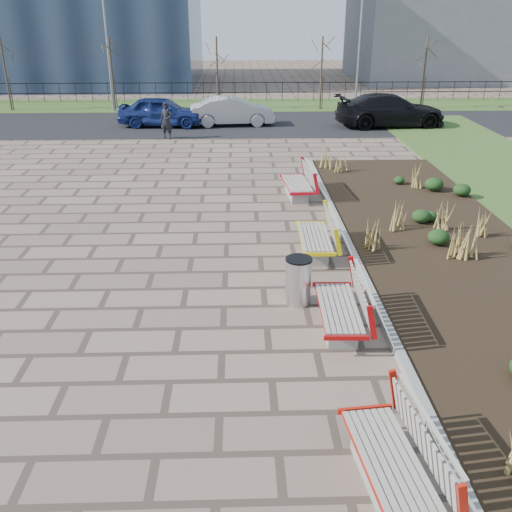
{
  "coord_description": "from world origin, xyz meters",
  "views": [
    {
      "loc": [
        1.17,
        -7.69,
        5.6
      ],
      "look_at": [
        1.5,
        3.0,
        0.9
      ],
      "focal_mm": 40.0,
      "sensor_mm": 36.0,
      "label": 1
    }
  ],
  "objects_px": {
    "pedestrian": "(166,121)",
    "car_black": "(390,110)",
    "bench_c": "(315,235)",
    "bench_d": "(297,182)",
    "bench_a": "(391,457)",
    "lamp_west": "(108,56)",
    "car_blue": "(161,111)",
    "litter_bin": "(298,281)",
    "car_silver": "(232,111)",
    "bench_b": "(339,305)",
    "lamp_east": "(359,56)"
  },
  "relations": [
    {
      "from": "pedestrian",
      "to": "car_black",
      "type": "distance_m",
      "value": 11.2
    },
    {
      "from": "bench_c",
      "to": "bench_d",
      "type": "height_order",
      "value": "same"
    },
    {
      "from": "bench_a",
      "to": "bench_d",
      "type": "xyz_separation_m",
      "value": [
        0.0,
        12.04,
        0.0
      ]
    },
    {
      "from": "bench_a",
      "to": "lamp_west",
      "type": "distance_m",
      "value": 29.82
    },
    {
      "from": "bench_a",
      "to": "car_black",
      "type": "relative_size",
      "value": 0.38
    },
    {
      "from": "bench_d",
      "to": "car_blue",
      "type": "relative_size",
      "value": 0.49
    },
    {
      "from": "litter_bin",
      "to": "car_silver",
      "type": "height_order",
      "value": "car_silver"
    },
    {
      "from": "bench_b",
      "to": "litter_bin",
      "type": "xyz_separation_m",
      "value": [
        -0.65,
        1.04,
        -0.01
      ]
    },
    {
      "from": "pedestrian",
      "to": "car_black",
      "type": "relative_size",
      "value": 0.3
    },
    {
      "from": "bench_a",
      "to": "litter_bin",
      "type": "relative_size",
      "value": 2.16
    },
    {
      "from": "bench_a",
      "to": "car_silver",
      "type": "height_order",
      "value": "car_silver"
    },
    {
      "from": "car_blue",
      "to": "car_silver",
      "type": "height_order",
      "value": "car_blue"
    },
    {
      "from": "bench_b",
      "to": "litter_bin",
      "type": "distance_m",
      "value": 1.23
    },
    {
      "from": "litter_bin",
      "to": "bench_a",
      "type": "bearing_deg",
      "value": -82.5
    },
    {
      "from": "pedestrian",
      "to": "car_blue",
      "type": "distance_m",
      "value": 3.0
    },
    {
      "from": "car_black",
      "to": "lamp_west",
      "type": "xyz_separation_m",
      "value": [
        -14.8,
        4.84,
        2.23
      ]
    },
    {
      "from": "lamp_east",
      "to": "car_silver",
      "type": "bearing_deg",
      "value": -148.71
    },
    {
      "from": "bench_b",
      "to": "car_silver",
      "type": "distance_m",
      "value": 20.18
    },
    {
      "from": "bench_b",
      "to": "bench_d",
      "type": "relative_size",
      "value": 1.0
    },
    {
      "from": "car_silver",
      "to": "bench_a",
      "type": "bearing_deg",
      "value": -179.13
    },
    {
      "from": "car_blue",
      "to": "pedestrian",
      "type": "bearing_deg",
      "value": -164.28
    },
    {
      "from": "car_blue",
      "to": "litter_bin",
      "type": "bearing_deg",
      "value": -160.65
    },
    {
      "from": "car_blue",
      "to": "car_silver",
      "type": "bearing_deg",
      "value": -83.24
    },
    {
      "from": "car_silver",
      "to": "car_black",
      "type": "relative_size",
      "value": 0.78
    },
    {
      "from": "bench_d",
      "to": "bench_a",
      "type": "bearing_deg",
      "value": -94.25
    },
    {
      "from": "bench_b",
      "to": "bench_d",
      "type": "xyz_separation_m",
      "value": [
        0.0,
        8.13,
        0.0
      ]
    },
    {
      "from": "lamp_west",
      "to": "lamp_east",
      "type": "bearing_deg",
      "value": 0.0
    },
    {
      "from": "pedestrian",
      "to": "lamp_west",
      "type": "relative_size",
      "value": 0.27
    },
    {
      "from": "bench_a",
      "to": "car_silver",
      "type": "relative_size",
      "value": 0.5
    },
    {
      "from": "car_blue",
      "to": "car_black",
      "type": "xyz_separation_m",
      "value": [
        11.48,
        -0.36,
        0.06
      ]
    },
    {
      "from": "bench_b",
      "to": "lamp_west",
      "type": "height_order",
      "value": "lamp_west"
    },
    {
      "from": "bench_a",
      "to": "bench_d",
      "type": "relative_size",
      "value": 1.0
    },
    {
      "from": "bench_a",
      "to": "lamp_east",
      "type": "xyz_separation_m",
      "value": [
        5.0,
        28.31,
        2.54
      ]
    },
    {
      "from": "bench_b",
      "to": "car_silver",
      "type": "height_order",
      "value": "car_silver"
    },
    {
      "from": "bench_b",
      "to": "lamp_east",
      "type": "height_order",
      "value": "lamp_east"
    },
    {
      "from": "car_black",
      "to": "lamp_west",
      "type": "height_order",
      "value": "lamp_west"
    },
    {
      "from": "bench_c",
      "to": "lamp_east",
      "type": "distance_m",
      "value": 21.58
    },
    {
      "from": "litter_bin",
      "to": "lamp_east",
      "type": "bearing_deg",
      "value": 76.4
    },
    {
      "from": "bench_c",
      "to": "lamp_east",
      "type": "height_order",
      "value": "lamp_east"
    },
    {
      "from": "car_blue",
      "to": "car_silver",
      "type": "xyz_separation_m",
      "value": [
        3.55,
        0.14,
        -0.03
      ]
    },
    {
      "from": "bench_c",
      "to": "lamp_west",
      "type": "distance_m",
      "value": 22.84
    },
    {
      "from": "lamp_east",
      "to": "car_black",
      "type": "bearing_deg",
      "value": -80.56
    },
    {
      "from": "bench_b",
      "to": "lamp_west",
      "type": "distance_m",
      "value": 26.13
    },
    {
      "from": "pedestrian",
      "to": "lamp_east",
      "type": "xyz_separation_m",
      "value": [
        10.09,
        7.42,
        2.22
      ]
    },
    {
      "from": "bench_b",
      "to": "bench_c",
      "type": "bearing_deg",
      "value": 91.63
    },
    {
      "from": "car_black",
      "to": "lamp_east",
      "type": "xyz_separation_m",
      "value": [
        -0.8,
        4.84,
        2.23
      ]
    },
    {
      "from": "litter_bin",
      "to": "car_black",
      "type": "xyz_separation_m",
      "value": [
        6.46,
        18.52,
        0.33
      ]
    },
    {
      "from": "bench_a",
      "to": "lamp_west",
      "type": "height_order",
      "value": "lamp_west"
    },
    {
      "from": "bench_d",
      "to": "car_blue",
      "type": "height_order",
      "value": "car_blue"
    },
    {
      "from": "lamp_east",
      "to": "bench_b",
      "type": "bearing_deg",
      "value": -101.58
    }
  ]
}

